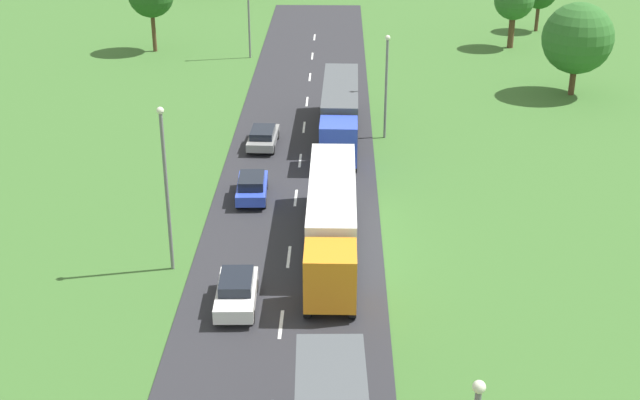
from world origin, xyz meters
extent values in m
cube|color=#2B2B30|center=(0.00, 24.50, 0.03)|extent=(10.00, 140.00, 0.06)
cube|color=white|center=(0.00, 25.17, 0.07)|extent=(0.16, 2.40, 0.01)
cube|color=white|center=(0.00, 31.68, 0.07)|extent=(0.16, 2.40, 0.01)
cube|color=white|center=(0.00, 39.22, 0.07)|extent=(0.16, 2.40, 0.01)
cube|color=white|center=(0.00, 45.26, 0.07)|extent=(0.16, 2.40, 0.01)
cube|color=white|center=(0.00, 51.85, 0.07)|extent=(0.16, 2.40, 0.01)
cube|color=white|center=(0.00, 57.88, 0.07)|extent=(0.16, 2.40, 0.01)
cube|color=white|center=(0.00, 64.74, 0.07)|extent=(0.16, 2.40, 0.01)
cube|color=white|center=(0.00, 71.66, 0.07)|extent=(0.16, 2.40, 0.01)
cube|color=white|center=(0.00, 78.89, 0.07)|extent=(0.16, 2.40, 0.01)
cube|color=orange|center=(2.24, 26.54, 1.89)|extent=(2.44, 2.59, 2.67)
cube|color=black|center=(2.24, 25.31, 2.37)|extent=(2.10, 0.10, 1.17)
cube|color=white|center=(2.25, 33.79, 2.19)|extent=(2.52, 11.21, 2.67)
cube|color=black|center=(2.25, 33.79, 0.66)|extent=(0.92, 10.65, 0.24)
cylinder|color=black|center=(3.29, 25.89, 0.56)|extent=(0.35, 1.00, 1.00)
cylinder|color=black|center=(1.19, 25.90, 0.56)|extent=(0.35, 1.00, 1.00)
cylinder|color=black|center=(3.31, 37.15, 0.56)|extent=(0.35, 1.00, 1.00)
cylinder|color=black|center=(1.21, 37.15, 0.56)|extent=(0.35, 1.00, 1.00)
cylinder|color=black|center=(3.31, 38.49, 0.56)|extent=(0.35, 1.00, 1.00)
cylinder|color=black|center=(1.21, 38.50, 0.56)|extent=(0.35, 1.00, 1.00)
cube|color=blue|center=(2.56, 44.08, 1.90)|extent=(2.48, 2.76, 2.67)
cube|color=black|center=(2.54, 42.77, 2.38)|extent=(2.10, 0.13, 1.18)
cube|color=#4C5156|center=(2.67, 51.21, 2.22)|extent=(2.66, 10.87, 2.72)
cube|color=black|center=(2.67, 51.21, 0.66)|extent=(1.05, 10.30, 0.24)
cylinder|color=black|center=(3.60, 43.38, 0.56)|extent=(0.36, 1.01, 1.00)
cylinder|color=black|center=(1.50, 43.41, 0.56)|extent=(0.36, 1.01, 1.00)
cylinder|color=black|center=(3.77, 54.44, 0.56)|extent=(0.36, 1.01, 1.00)
cylinder|color=black|center=(1.67, 54.47, 0.56)|extent=(0.36, 1.01, 1.00)
cylinder|color=black|center=(3.79, 55.74, 0.56)|extent=(0.36, 1.01, 1.00)
cylinder|color=black|center=(1.69, 55.77, 0.56)|extent=(0.36, 1.01, 1.00)
cube|color=white|center=(-2.19, 26.68, 0.72)|extent=(1.97, 4.25, 0.68)
cube|color=black|center=(-2.20, 26.89, 1.32)|extent=(1.61, 2.40, 0.50)
cylinder|color=black|center=(-1.33, 25.28, 0.38)|extent=(0.24, 0.65, 0.64)
cylinder|color=black|center=(-2.96, 25.23, 0.38)|extent=(0.24, 0.65, 0.64)
cylinder|color=black|center=(-1.43, 28.13, 0.38)|extent=(0.24, 0.65, 0.64)
cylinder|color=black|center=(-3.06, 28.08, 0.38)|extent=(0.24, 0.65, 0.64)
cube|color=blue|center=(-2.63, 39.14, 0.70)|extent=(1.93, 4.19, 0.64)
cube|color=black|center=(-2.62, 38.93, 1.30)|extent=(1.57, 2.37, 0.56)
cylinder|color=black|center=(-3.47, 40.51, 0.38)|extent=(0.25, 0.65, 0.64)
cylinder|color=black|center=(-1.91, 40.57, 0.38)|extent=(0.25, 0.65, 0.64)
cylinder|color=black|center=(-3.35, 37.71, 0.38)|extent=(0.25, 0.65, 0.64)
cylinder|color=black|center=(-1.79, 37.77, 0.38)|extent=(0.25, 0.65, 0.64)
cube|color=gray|center=(-2.68, 47.92, 0.66)|extent=(2.00, 4.42, 0.55)
cube|color=black|center=(-2.69, 47.70, 1.17)|extent=(1.64, 2.50, 0.47)
cylinder|color=black|center=(-3.45, 49.43, 0.38)|extent=(0.24, 0.65, 0.64)
cylinder|color=black|center=(-1.81, 49.37, 0.38)|extent=(0.24, 0.65, 0.64)
cylinder|color=black|center=(-3.56, 46.47, 0.38)|extent=(0.24, 0.65, 0.64)
cylinder|color=black|center=(-1.92, 46.41, 0.38)|extent=(0.24, 0.65, 0.64)
sphere|color=silver|center=(6.26, 9.75, 8.18)|extent=(0.36, 0.36, 0.36)
cylinder|color=slate|center=(-5.93, 30.41, 4.23)|extent=(0.18, 0.18, 8.46)
sphere|color=silver|center=(-5.93, 30.41, 8.58)|extent=(0.36, 0.36, 0.36)
cylinder|color=slate|center=(5.86, 49.97, 3.58)|extent=(0.18, 0.18, 7.15)
sphere|color=silver|center=(5.86, 49.97, 7.27)|extent=(0.36, 0.36, 0.36)
cylinder|color=slate|center=(-5.86, 71.22, 4.45)|extent=(0.18, 0.18, 8.90)
cylinder|color=#513823|center=(21.70, 60.51, 1.27)|extent=(0.49, 0.49, 2.55)
sphere|color=#2D6628|center=(21.70, 60.51, 4.69)|extent=(5.72, 5.72, 5.72)
cylinder|color=#513823|center=(19.31, 75.50, 1.62)|extent=(0.59, 0.59, 3.25)
sphere|color=#2D6628|center=(19.31, 75.50, 4.69)|extent=(3.86, 3.86, 3.86)
cylinder|color=#513823|center=(-15.28, 73.36, 1.92)|extent=(0.39, 0.39, 3.85)
cylinder|color=#513823|center=(23.25, 82.43, 1.41)|extent=(0.37, 0.37, 2.82)
camera|label=1|loc=(2.57, -8.67, 21.88)|focal=48.75mm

